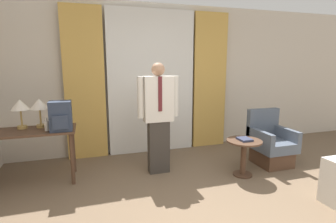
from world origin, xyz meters
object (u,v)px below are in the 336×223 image
bottle_by_lamp (47,125)px  side_table (244,152)px  desk (31,139)px  armchair (270,145)px  backpack (61,116)px  table_lamp_left (20,106)px  table_lamp_right (39,106)px  book (245,139)px  person (158,114)px

bottle_by_lamp → side_table: 2.79m
desk → bottle_by_lamp: bottle_by_lamp is taller
bottle_by_lamp → armchair: (3.38, -0.31, -0.50)m
desk → bottle_by_lamp: bearing=-23.0°
backpack → bottle_by_lamp: bearing=166.4°
table_lamp_left → table_lamp_right: (0.24, 0.00, 0.00)m
table_lamp_left → book: size_ratio=2.00×
bottle_by_lamp → armchair: bottle_by_lamp is taller
backpack → book: size_ratio=1.96×
armchair → desk: bearing=173.6°
desk → armchair: 3.64m
backpack → desk: bearing=161.2°
person → table_lamp_right: bearing=169.3°
desk → side_table: desk is taller
book → table_lamp_left: bearing=165.1°
backpack → person: bearing=-1.3°
table_lamp_left → person: bearing=-9.3°
desk → table_lamp_right: 0.47m
desk → bottle_by_lamp: (0.22, -0.09, 0.19)m
person → side_table: size_ratio=3.06×
desk → book: bearing=-12.9°
desk → book: 3.00m
desk → armchair: bearing=-6.4°
table_lamp_left → person: 1.91m
desk → backpack: (0.41, -0.14, 0.31)m
side_table → desk: bearing=167.0°
desk → person: person is taller
backpack → table_lamp_left: bearing=152.4°
table_lamp_left → table_lamp_right: bearing=0.0°
table_lamp_right → person: (1.64, -0.31, -0.16)m
desk → book: desk is taller
book → bottle_by_lamp: bearing=167.9°
armchair → side_table: armchair is taller
armchair → table_lamp_left: bearing=171.7°
bottle_by_lamp → person: (1.53, -0.08, 0.08)m
side_table → book: bearing=13.4°
table_lamp_left → backpack: size_ratio=1.02×
table_lamp_right → side_table: bearing=-16.1°
table_lamp_right → backpack: (0.29, -0.28, -0.11)m
person → armchair: person is taller
person → bottle_by_lamp: bearing=177.2°
bottle_by_lamp → backpack: 0.23m
person → armchair: size_ratio=1.86×
armchair → book: (-0.68, -0.27, 0.23)m
table_lamp_left → book: bearing=-14.9°
table_lamp_right → backpack: size_ratio=1.02×
table_lamp_left → bottle_by_lamp: size_ratio=2.32×
desk → table_lamp_left: size_ratio=2.86×
desk → backpack: backpack is taller
desk → side_table: (2.92, -0.67, -0.27)m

